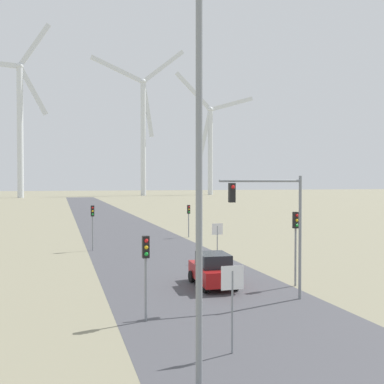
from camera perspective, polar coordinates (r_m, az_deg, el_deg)
name	(u,v)px	position (r m, az deg, el deg)	size (l,w,h in m)	color
road_surface	(123,230)	(53.78, -8.73, -4.83)	(10.00, 240.00, 0.01)	#47474C
streetlamp	(199,111)	(11.88, 0.91, 10.21)	(2.76, 0.32, 12.50)	gray
stop_sign_near	(232,292)	(15.30, 5.14, -12.53)	(0.81, 0.07, 2.94)	gray
stop_sign_far	(217,235)	(32.10, 3.23, -5.48)	(0.81, 0.07, 2.76)	gray
traffic_light_post_near_left	(146,259)	(18.63, -5.88, -8.41)	(0.28, 0.33, 3.50)	gray
traffic_light_post_near_right	(296,232)	(25.28, 13.04, -4.95)	(0.28, 0.34, 4.07)	gray
traffic_light_post_mid_left	(93,217)	(38.28, -12.52, -3.18)	(0.28, 0.33, 3.75)	gray
traffic_light_post_mid_right	(189,214)	(46.31, -0.43, -2.75)	(0.28, 0.33, 3.34)	gray
traffic_light_mast_overhead	(273,212)	(21.76, 10.26, -2.55)	(4.26, 0.34, 6.01)	gray
car_approaching	(213,270)	(24.86, 2.64, -9.84)	(2.06, 4.21, 1.83)	maroon
wind_turbine_left	(20,117)	(176.26, -21.00, 8.85)	(30.10, 2.74, 64.30)	silver
wind_turbine_center	(143,124)	(193.35, -6.22, 8.52)	(40.62, 4.75, 63.58)	silver
wind_turbine_right	(210,140)	(202.63, 2.35, 6.62)	(38.08, 3.50, 53.91)	silver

